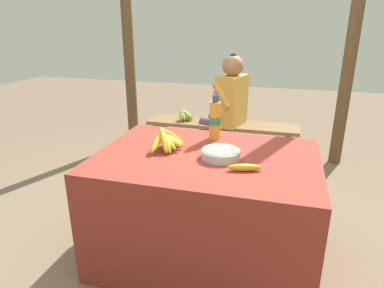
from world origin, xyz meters
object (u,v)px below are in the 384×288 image
(seated_vendor, at_px, (227,103))
(support_post_far, at_px, (355,26))
(banana_bunch_ripe, at_px, (167,138))
(serving_bowl, at_px, (221,153))
(water_bottle, at_px, (215,120))
(loose_banana_front, at_px, (245,167))
(banana_bunch_green, at_px, (185,114))
(wooden_bench, at_px, (222,130))
(support_post_near, at_px, (127,25))

(seated_vendor, bearing_deg, support_post_far, -144.28)
(banana_bunch_ripe, height_order, seated_vendor, seated_vendor)
(serving_bowl, distance_m, water_bottle, 0.36)
(serving_bowl, xyz_separation_m, loose_banana_front, (0.16, -0.14, -0.01))
(serving_bowl, xyz_separation_m, water_bottle, (-0.10, 0.33, 0.10))
(loose_banana_front, relative_size, seated_vendor, 0.16)
(loose_banana_front, bearing_deg, seated_vendor, 103.12)
(banana_bunch_green, bearing_deg, loose_banana_front, -63.65)
(wooden_bench, bearing_deg, seated_vendor, -20.47)
(serving_bowl, bearing_deg, loose_banana_front, -41.99)
(banana_bunch_ripe, xyz_separation_m, water_bottle, (0.24, 0.26, 0.06))
(wooden_bench, bearing_deg, water_bottle, -81.71)
(banana_bunch_ripe, distance_m, loose_banana_front, 0.54)
(banana_bunch_ripe, distance_m, seated_vendor, 1.43)
(support_post_near, bearing_deg, banana_bunch_ripe, -59.00)
(water_bottle, bearing_deg, support_post_far, 57.57)
(water_bottle, relative_size, support_post_far, 0.12)
(banana_bunch_ripe, xyz_separation_m, support_post_far, (1.23, 1.82, 0.62))
(seated_vendor, bearing_deg, water_bottle, 112.01)
(banana_bunch_ripe, distance_m, support_post_far, 2.28)
(water_bottle, relative_size, loose_banana_front, 1.72)
(wooden_bench, height_order, support_post_far, support_post_far)
(seated_vendor, distance_m, support_post_near, 1.46)
(banana_bunch_green, bearing_deg, seated_vendor, -2.83)
(serving_bowl, bearing_deg, banana_bunch_ripe, 169.67)
(support_post_near, bearing_deg, water_bottle, -49.43)
(banana_bunch_green, bearing_deg, support_post_near, 154.22)
(banana_bunch_ripe, height_order, support_post_near, support_post_near)
(seated_vendor, relative_size, banana_bunch_green, 4.30)
(loose_banana_front, distance_m, wooden_bench, 1.73)
(banana_bunch_ripe, bearing_deg, serving_bowl, -10.33)
(water_bottle, bearing_deg, support_post_near, 130.57)
(seated_vendor, distance_m, banana_bunch_green, 0.46)
(seated_vendor, height_order, banana_bunch_green, seated_vendor)
(banana_bunch_green, xyz_separation_m, support_post_near, (-0.78, 0.38, 0.87))
(banana_bunch_green, bearing_deg, wooden_bench, -0.37)
(loose_banana_front, relative_size, support_post_near, 0.07)
(banana_bunch_ripe, xyz_separation_m, loose_banana_front, (0.50, -0.20, -0.05))
(seated_vendor, relative_size, support_post_near, 0.41)
(serving_bowl, height_order, banana_bunch_green, serving_bowl)
(loose_banana_front, bearing_deg, wooden_bench, 104.66)
(loose_banana_front, bearing_deg, support_post_far, 70.12)
(water_bottle, distance_m, support_post_near, 2.13)
(banana_bunch_ripe, height_order, water_bottle, water_bottle)
(wooden_bench, height_order, banana_bunch_green, banana_bunch_green)
(wooden_bench, xyz_separation_m, support_post_far, (1.16, 0.38, 1.00))
(loose_banana_front, bearing_deg, serving_bowl, 138.01)
(serving_bowl, height_order, wooden_bench, serving_bowl)
(support_post_far, bearing_deg, water_bottle, -122.43)
(seated_vendor, distance_m, support_post_far, 1.38)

